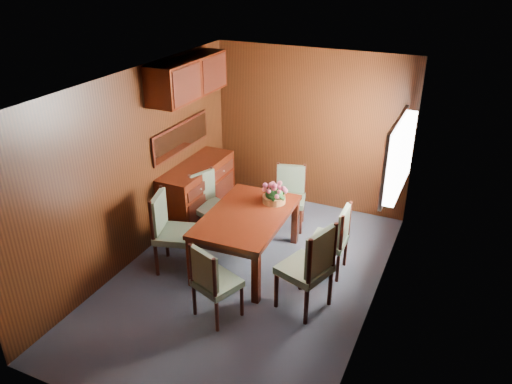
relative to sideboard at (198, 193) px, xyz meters
The scene contains 11 objects.
ground 1.66m from the sideboard, 38.66° to the right, with size 4.50×4.50×0.00m, color #343947.
room_shell 1.78m from the sideboard, 30.23° to the right, with size 3.06×4.52×2.41m.
sideboard is the anchor object (origin of this frame).
dining_table 1.31m from the sideboard, 31.54° to the right, with size 0.99×1.53×0.70m.
chair_left_near 1.19m from the sideboard, 76.40° to the right, with size 0.58×0.60×1.02m.
chair_left_far 0.41m from the sideboard, 39.76° to the right, with size 0.55×0.56×0.93m.
chair_right_near 2.46m from the sideboard, 29.98° to the right, with size 0.62×0.63×1.06m.
chair_right_far 2.20m from the sideboard, 10.91° to the right, with size 0.42×0.44×0.91m.
chair_head 2.18m from the sideboard, 55.56° to the right, with size 0.55×0.54×0.91m.
chair_foot 1.33m from the sideboard, 20.27° to the left, with size 0.53×0.51×0.91m.
flower_centerpiece 1.38m from the sideboard, 11.19° to the right, with size 0.32×0.32×0.32m.
Camera 1 is at (2.18, -4.52, 3.65)m, focal length 35.00 mm.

